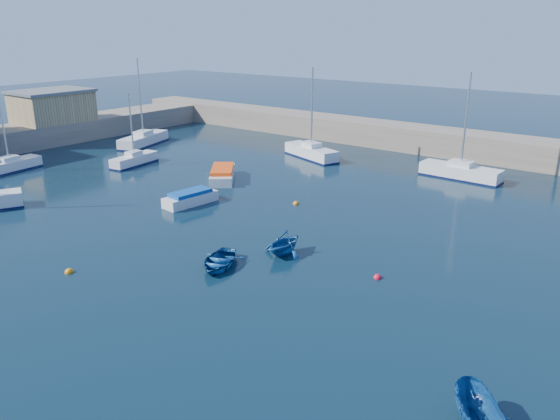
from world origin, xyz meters
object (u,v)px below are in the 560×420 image
Objects in this scene: brick_shed_a at (53,107)px; sailboat_4 at (144,139)px; motorboat_2 at (222,174)px; dinghy_left at (284,243)px; motorboat_1 at (190,198)px; dinghy_center at (219,261)px; sailboat_3 at (134,159)px; sailboat_6 at (460,171)px; sailboat_5 at (311,152)px; sailboat_2 at (9,165)px.

sailboat_4 is at bearing 27.55° from brick_shed_a.
dinghy_left is at bearing -73.91° from motorboat_2.
sailboat_4 is 2.16× the size of motorboat_1.
dinghy_center is at bearing -29.53° from motorboat_1.
sailboat_3 is 2.04× the size of dinghy_center.
sailboat_3 is 0.75× the size of sailboat_6.
sailboat_3 is at bearing 129.81° from dinghy_center.
dinghy_center is 1.19× the size of dinghy_left.
sailboat_5 is at bearing 43.35° from motorboat_2.
brick_shed_a is at bearing 138.39° from dinghy_center.
sailboat_2 is 0.86× the size of sailboat_5.
motorboat_1 is 0.82× the size of motorboat_2.
sailboat_6 reaches higher than dinghy_left.
sailboat_2 is 11.55m from sailboat_3.
dinghy_center is (12.79, -13.85, -0.18)m from motorboat_2.
motorboat_2 is 1.59× the size of dinghy_center.
motorboat_1 is at bearing 164.59° from dinghy_left.
brick_shed_a is 0.82× the size of sailboat_4.
sailboat_6 reaches higher than motorboat_2.
dinghy_center is at bearing 173.57° from sailboat_6.
sailboat_5 is at bearing 98.05° from sailboat_6.
sailboat_5 is at bearing 121.54° from dinghy_left.
sailboat_6 is at bearing -4.28° from sailboat_4.
sailboat_4 reaches higher than sailboat_6.
sailboat_2 is 1.75× the size of motorboat_1.
dinghy_left is (13.15, -22.01, 0.10)m from sailboat_5.
motorboat_1 is at bearing -47.95° from sailboat_4.
sailboat_4 reaches higher than sailboat_3.
sailboat_4 is at bearing 155.86° from motorboat_1.
sailboat_4 reaches higher than sailboat_2.
sailboat_6 is at bearing 85.39° from dinghy_left.
sailboat_3 is at bearing -61.86° from sailboat_4.
dinghy_left is at bearing -13.84° from brick_shed_a.
dinghy_left is (25.42, -8.72, 0.21)m from sailboat_3.
sailboat_3 is (7.37, 8.89, -0.03)m from sailboat_2.
sailboat_2 reaches higher than motorboat_2.
sailboat_3 reaches higher than motorboat_1.
sailboat_5 is 28.10m from dinghy_center.
sailboat_2 is 2.73× the size of dinghy_left.
sailboat_2 is 29.62m from sailboat_5.
sailboat_6 is (27.61, 14.90, 0.10)m from sailboat_3.
sailboat_3 is at bearing 42.82° from sailboat_2.
sailboat_4 is at bearing 127.74° from sailboat_3.
sailboat_5 reaches higher than sailboat_2.
motorboat_1 is (21.04, 3.56, -0.08)m from sailboat_2.
brick_shed_a is at bearing 173.37° from motorboat_1.
motorboat_1 is at bearing 147.48° from sailboat_6.
motorboat_2 is (17.70, -5.41, -0.12)m from sailboat_4.
sailboat_3 is at bearing 148.01° from motorboat_2.
sailboat_6 is at bearing 26.69° from sailboat_2.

